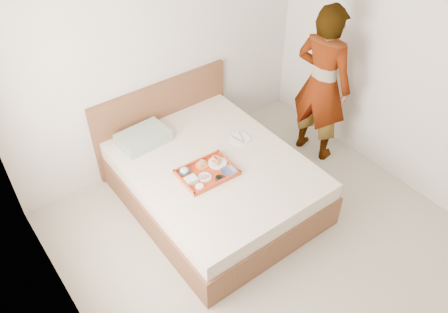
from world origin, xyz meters
TOP-DOWN VIEW (x-y plane):
  - ground at (0.00, 0.00)m, footprint 3.50×4.00m
  - wall_back at (0.00, 2.00)m, footprint 3.50×0.01m
  - wall_left at (-1.75, 0.00)m, footprint 0.01×4.00m
  - wall_right at (1.75, 0.00)m, footprint 0.01×4.00m
  - bed at (-0.07, 1.00)m, footprint 1.65×2.00m
  - headboard at (-0.07, 1.97)m, footprint 1.65×0.06m
  - pillow at (-0.47, 1.69)m, footprint 0.52×0.37m
  - tray at (-0.22, 0.90)m, footprint 0.54×0.40m
  - prawn_plate at (-0.06, 0.95)m, footprint 0.19×0.19m
  - navy_bowl_big at (-0.06, 0.78)m, footprint 0.15×0.15m
  - sauce_dish at (-0.18, 0.76)m, footprint 0.08×0.08m
  - meat_plate at (-0.28, 0.87)m, footprint 0.14×0.14m
  - bread_plate at (-0.20, 1.02)m, footprint 0.13×0.13m
  - salad_bowl at (-0.40, 1.03)m, footprint 0.12×0.12m
  - plastic_tub at (-0.41, 0.89)m, footprint 0.11×0.10m
  - cheese_round at (-0.40, 0.78)m, footprint 0.08×0.08m
  - dinner_plate at (0.35, 1.13)m, footprint 0.26×0.26m
  - person at (1.35, 0.98)m, footprint 0.56×0.73m

SIDE VIEW (x-z plane):
  - ground at x=0.00m, z-range -0.01..0.01m
  - bed at x=-0.07m, z-range 0.00..0.53m
  - headboard at x=-0.07m, z-range 0.00..0.95m
  - dinner_plate at x=0.35m, z-range 0.53..0.54m
  - meat_plate at x=-0.28m, z-range 0.54..0.55m
  - bread_plate at x=-0.20m, z-range 0.54..0.55m
  - prawn_plate at x=-0.06m, z-range 0.54..0.56m
  - tray at x=-0.22m, z-range 0.53..0.58m
  - cheese_round at x=-0.40m, z-range 0.54..0.57m
  - sauce_dish at x=-0.18m, z-range 0.54..0.57m
  - salad_bowl at x=-0.40m, z-range 0.54..0.58m
  - navy_bowl_big at x=-0.06m, z-range 0.54..0.58m
  - plastic_tub at x=-0.41m, z-range 0.54..0.59m
  - pillow at x=-0.47m, z-range 0.53..0.65m
  - person at x=1.35m, z-range 0.00..1.80m
  - wall_back at x=0.00m, z-range 0.00..2.60m
  - wall_left at x=-1.75m, z-range 0.00..2.60m
  - wall_right at x=1.75m, z-range 0.00..2.60m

